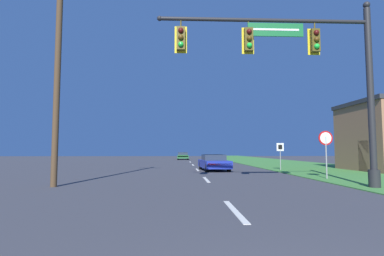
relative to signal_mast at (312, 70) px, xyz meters
name	(u,v)px	position (x,y,z in m)	size (l,w,h in m)	color
grass_verge_right	(291,165)	(6.50, 19.80, -4.77)	(10.00, 110.00, 0.04)	#428438
road_center_line	(197,170)	(-4.00, 11.80, -4.78)	(0.16, 34.80, 0.01)	silver
signal_mast	(312,70)	(0.00, 0.00, 0.00)	(8.93, 0.47, 7.67)	#232326
car_ahead	(214,162)	(-2.79, 10.95, -4.18)	(2.14, 4.55, 1.19)	black
far_car	(183,156)	(-4.84, 38.65, -4.18)	(1.82, 4.62, 1.19)	black
stop_sign	(326,144)	(2.34, 3.76, -2.92)	(0.76, 0.07, 2.50)	gray
route_sign_post	(280,150)	(2.29, 10.81, -3.26)	(0.55, 0.06, 2.03)	gray
utility_pole_near	(58,57)	(-10.60, 1.03, 0.73)	(1.80, 0.26, 10.71)	#4C3823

